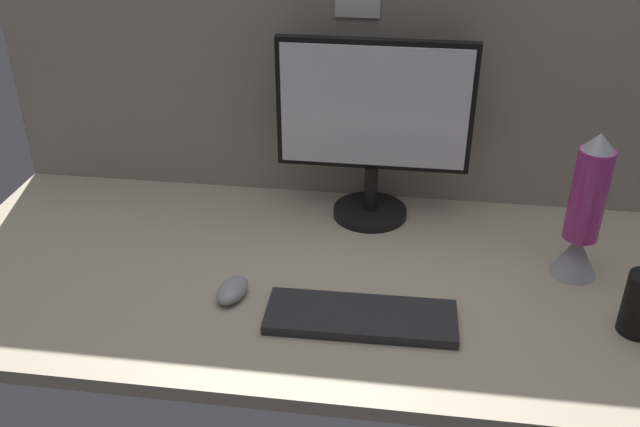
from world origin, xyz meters
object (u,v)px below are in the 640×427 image
object	(u,v)px
keyboard	(361,317)
lava_lamp	(584,218)
mouse	(232,290)
monitor	(374,122)

from	to	relation	value
keyboard	lava_lamp	xyz separation A→B (cm)	(43.64, 22.83, 12.64)
keyboard	lava_lamp	distance (cm)	50.84
lava_lamp	mouse	bearing A→B (deg)	-165.32
mouse	lava_lamp	world-z (taller)	lava_lamp
monitor	lava_lamp	distance (cm)	50.28
monitor	keyboard	size ratio (longest dim) A/B	1.22
keyboard	monitor	bearing A→B (deg)	90.87
keyboard	mouse	world-z (taller)	mouse
keyboard	mouse	bearing A→B (deg)	169.59
monitor	keyboard	xyz separation A→B (cm)	(1.38, -42.50, -23.31)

